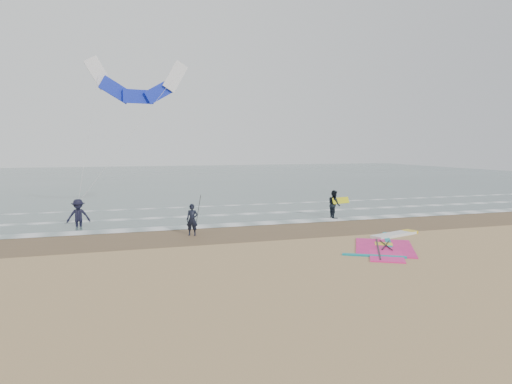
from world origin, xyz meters
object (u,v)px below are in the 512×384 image
object	(u,v)px
windsurf_rig	(388,244)
person_walking	(334,204)
person_wading	(78,210)
person_standing	(192,220)
surf_kite	(138,86)

from	to	relation	value
windsurf_rig	person_walking	distance (m)	7.79
person_walking	person_wading	bearing A→B (deg)	89.21
windsurf_rig	person_standing	world-z (taller)	person_standing
person_walking	surf_kite	world-z (taller)	surf_kite
person_walking	person_wading	xyz separation A→B (m)	(-14.99, 1.37, 0.08)
surf_kite	person_wading	bearing A→B (deg)	-143.23
person_standing	surf_kite	xyz separation A→B (m)	(-2.11, 6.85, 7.38)
person_wading	person_walking	bearing A→B (deg)	-5.95
person_wading	surf_kite	bearing A→B (deg)	36.03
person_standing	person_walking	distance (m)	9.79
person_standing	person_wading	world-z (taller)	person_wading
windsurf_rig	surf_kite	world-z (taller)	surf_kite
windsurf_rig	surf_kite	size ratio (longest dim) A/B	0.70
person_wading	windsurf_rig	bearing A→B (deg)	-33.85
person_standing	person_walking	bearing A→B (deg)	39.67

